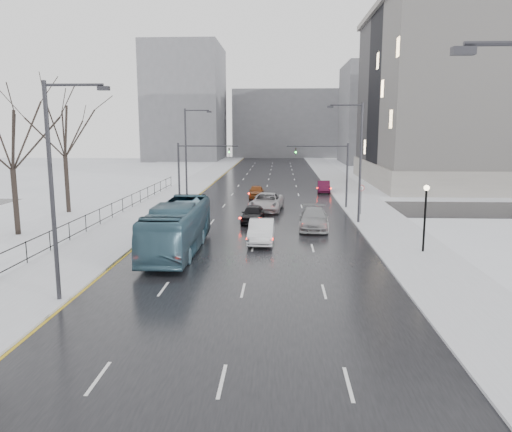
% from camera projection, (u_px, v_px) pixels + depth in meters
% --- Properties ---
extents(road, '(16.00, 150.00, 0.04)m').
position_uv_depth(road, '(266.00, 193.00, 62.08)').
color(road, black).
rests_on(road, ground).
extents(cross_road, '(130.00, 10.00, 0.04)m').
position_uv_depth(cross_road, '(262.00, 208.00, 50.28)').
color(cross_road, black).
rests_on(cross_road, ground).
extents(sidewalk_left, '(5.00, 150.00, 0.16)m').
position_uv_depth(sidewalk_left, '(182.00, 192.00, 62.58)').
color(sidewalk_left, silver).
rests_on(sidewalk_left, ground).
extents(sidewalk_right, '(5.00, 150.00, 0.16)m').
position_uv_depth(sidewalk_right, '(351.00, 193.00, 61.57)').
color(sidewalk_right, silver).
rests_on(sidewalk_right, ground).
extents(park_strip, '(14.00, 150.00, 0.12)m').
position_uv_depth(park_strip, '(108.00, 191.00, 63.04)').
color(park_strip, white).
rests_on(park_strip, ground).
extents(tree_park_d, '(8.75, 8.75, 12.50)m').
position_uv_depth(tree_park_d, '(18.00, 236.00, 37.38)').
color(tree_park_d, black).
rests_on(tree_park_d, ground).
extents(tree_park_e, '(9.45, 9.45, 13.50)m').
position_uv_depth(tree_park_e, '(69.00, 213.00, 47.23)').
color(tree_park_e, black).
rests_on(tree_park_e, ground).
extents(iron_fence, '(0.06, 70.00, 1.30)m').
position_uv_depth(iron_fence, '(57.00, 236.00, 33.05)').
color(iron_fence, black).
rests_on(iron_fence, sidewalk_left).
extents(streetlight_r_mid, '(2.95, 0.25, 10.00)m').
position_uv_depth(streetlight_r_mid, '(358.00, 157.00, 41.04)').
color(streetlight_r_mid, '#2D2D33').
rests_on(streetlight_r_mid, ground).
extents(streetlight_l_near, '(2.95, 0.25, 10.00)m').
position_uv_depth(streetlight_l_near, '(56.00, 182.00, 22.16)').
color(streetlight_l_near, '#2D2D33').
rests_on(streetlight_l_near, ground).
extents(streetlight_l_far, '(2.95, 0.25, 10.00)m').
position_uv_depth(streetlight_l_far, '(188.00, 150.00, 53.63)').
color(streetlight_l_far, '#2D2D33').
rests_on(streetlight_l_far, ground).
extents(lamppost_r_mid, '(0.36, 0.36, 4.28)m').
position_uv_depth(lamppost_r_mid, '(425.00, 209.00, 31.54)').
color(lamppost_r_mid, black).
rests_on(lamppost_r_mid, sidewalk_right).
extents(mast_signal_right, '(6.10, 0.33, 6.50)m').
position_uv_depth(mast_signal_right, '(336.00, 168.00, 49.21)').
color(mast_signal_right, '#2D2D33').
rests_on(mast_signal_right, ground).
extents(mast_signal_left, '(6.10, 0.33, 6.50)m').
position_uv_depth(mast_signal_left, '(189.00, 167.00, 49.92)').
color(mast_signal_left, '#2D2D33').
rests_on(mast_signal_left, ground).
extents(no_uturn_sign, '(0.60, 0.06, 2.70)m').
position_uv_depth(no_uturn_sign, '(361.00, 191.00, 45.51)').
color(no_uturn_sign, '#2D2D33').
rests_on(no_uturn_sign, sidewalk_right).
extents(bldg_far_right, '(24.00, 20.00, 22.00)m').
position_uv_depth(bldg_far_right, '(397.00, 114.00, 112.91)').
color(bldg_far_right, slate).
rests_on(bldg_far_right, ground).
extents(bldg_far_left, '(18.00, 22.00, 28.00)m').
position_uv_depth(bldg_far_left, '(186.00, 103.00, 124.63)').
color(bldg_far_left, slate).
rests_on(bldg_far_left, ground).
extents(bldg_far_center, '(30.00, 18.00, 18.00)m').
position_uv_depth(bldg_far_center, '(289.00, 124.00, 139.00)').
color(bldg_far_center, slate).
rests_on(bldg_far_center, ground).
extents(bus, '(2.77, 11.55, 3.21)m').
position_uv_depth(bus, '(178.00, 227.00, 32.16)').
color(bus, '#3A5F71').
rests_on(bus, road).
extents(sedan_center_near, '(1.99, 4.46, 1.49)m').
position_uv_depth(sedan_center_near, '(253.00, 214.00, 42.25)').
color(sedan_center_near, black).
rests_on(sedan_center_near, road).
extents(sedan_right_near, '(1.75, 4.89, 1.61)m').
position_uv_depth(sedan_right_near, '(261.00, 231.00, 34.92)').
color(sedan_right_near, silver).
rests_on(sedan_right_near, road).
extents(sedan_right_cross, '(3.51, 6.47, 1.72)m').
position_uv_depth(sedan_right_cross, '(267.00, 202.00, 48.21)').
color(sedan_right_cross, '#9A989C').
rests_on(sedan_right_cross, road).
extents(sedan_right_far, '(2.65, 5.78, 1.64)m').
position_uv_depth(sedan_right_far, '(314.00, 219.00, 39.65)').
color(sedan_right_far, gray).
rests_on(sedan_right_far, road).
extents(sedan_center_far, '(1.86, 4.31, 1.45)m').
position_uv_depth(sedan_center_far, '(256.00, 191.00, 57.31)').
color(sedan_center_far, brown).
rests_on(sedan_center_far, road).
extents(sedan_right_distant, '(1.74, 4.40, 1.43)m').
position_uv_depth(sedan_right_distant, '(324.00, 187.00, 62.00)').
color(sedan_right_distant, '#430B24').
rests_on(sedan_right_distant, road).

